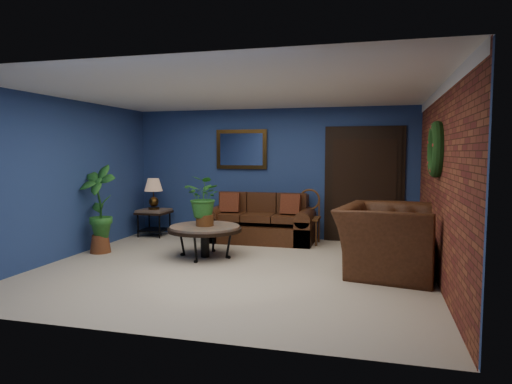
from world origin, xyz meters
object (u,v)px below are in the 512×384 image
(side_chair, at_px, (308,213))
(armchair, at_px, (389,239))
(end_table, at_px, (154,216))
(sofa, at_px, (261,225))
(coffee_table, at_px, (205,229))
(table_lamp, at_px, (154,190))

(side_chair, xyz_separation_m, armchair, (1.37, -1.82, -0.09))
(side_chair, bearing_deg, end_table, -177.72)
(sofa, relative_size, coffee_table, 1.71)
(armchair, bearing_deg, end_table, 79.43)
(armchair, bearing_deg, sofa, 62.82)
(sofa, relative_size, side_chair, 2.02)
(sofa, xyz_separation_m, side_chair, (0.89, 0.05, 0.26))
(table_lamp, bearing_deg, side_chair, 1.36)
(end_table, xyz_separation_m, armchair, (4.45, -1.74, 0.06))
(coffee_table, xyz_separation_m, armchair, (2.80, -0.26, 0.02))
(coffee_table, relative_size, end_table, 2.01)
(sofa, xyz_separation_m, table_lamp, (-2.19, -0.03, 0.62))
(sofa, height_order, armchair, armchair)
(end_table, bearing_deg, side_chair, 1.36)
(table_lamp, xyz_separation_m, armchair, (4.45, -1.74, -0.45))
(table_lamp, bearing_deg, armchair, -21.39)
(table_lamp, bearing_deg, end_table, 0.00)
(end_table, distance_m, side_chair, 3.08)
(side_chair, bearing_deg, table_lamp, -177.72)
(table_lamp, relative_size, armchair, 0.41)
(table_lamp, xyz_separation_m, side_chair, (3.08, 0.07, -0.36))
(coffee_table, xyz_separation_m, table_lamp, (-1.65, 1.48, 0.47))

